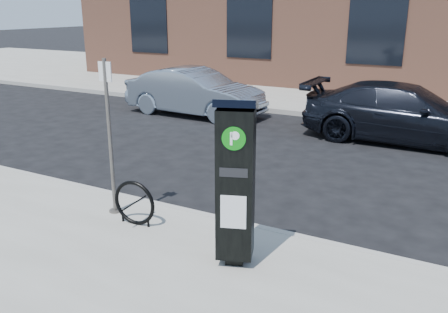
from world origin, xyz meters
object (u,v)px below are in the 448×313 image
Objects in this scene: sign_pole at (110,139)px; bike_rack at (134,203)px; parking_kiosk at (236,182)px; car_silver at (194,92)px; car_dark at (404,113)px.

bike_rack is at bearing -26.77° from sign_pole.
parking_kiosk is 1.98m from bike_rack.
bike_rack is (-1.81, 0.27, -0.75)m from parking_kiosk.
sign_pole is at bearing -155.17° from car_silver.
car_silver is at bearing 105.67° from sign_pole.
car_dark is (6.22, -0.13, -0.00)m from car_silver.
bike_rack is 0.16× the size of car_silver.
car_silver is 0.89× the size of car_dark.
car_silver reaches higher than bike_rack.
parking_kiosk is at bearing -12.53° from bike_rack.
sign_pole reaches higher than bike_rack.
car_dark is at bearing -88.73° from car_silver.
bike_rack is 7.75m from car_dark.
sign_pole is 1.05m from bike_rack.
bike_rack is (0.57, -0.21, -0.86)m from sign_pole.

